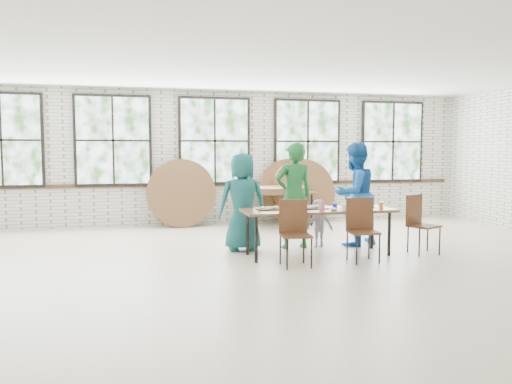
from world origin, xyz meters
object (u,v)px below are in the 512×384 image
(dining_table, at_px, (318,212))
(chair_near_right, at_px, (361,224))
(chair_near_left, at_px, (294,227))
(storage_table, at_px, (274,195))

(dining_table, bearing_deg, chair_near_right, -45.65)
(chair_near_left, height_order, storage_table, chair_near_left)
(chair_near_left, height_order, chair_near_right, same)
(dining_table, bearing_deg, chair_near_left, -135.32)
(storage_table, bearing_deg, dining_table, -98.44)
(dining_table, bearing_deg, storage_table, 87.14)
(dining_table, height_order, chair_near_left, chair_near_left)
(dining_table, distance_m, chair_near_left, 0.81)
(dining_table, xyz_separation_m, chair_near_left, (-0.57, -0.56, -0.13))
(dining_table, height_order, storage_table, same)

